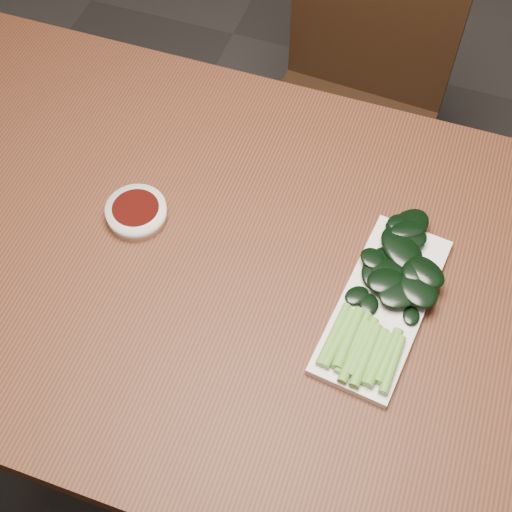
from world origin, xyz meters
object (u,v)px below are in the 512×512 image
Objects in this scene: table at (258,291)px; chair_far at (351,105)px; serving_plate at (383,305)px; sauce_bowl at (137,212)px; gai_lan at (390,289)px.

chair_far reaches higher than table.
serving_plate is (0.20, -0.00, 0.08)m from table.
sauce_bowl is (-0.22, -0.62, 0.28)m from chair_far.
serving_plate is 0.03m from gai_lan.
gai_lan reaches higher than sauce_bowl.
sauce_bowl is at bearing 175.81° from serving_plate.
chair_far is at bearing 107.20° from gai_lan.
sauce_bowl reaches higher than serving_plate.
chair_far is 2.68× the size of gai_lan.
table is 0.68m from chair_far.
sauce_bowl reaches higher than table.
sauce_bowl is 0.41m from serving_plate.
table is 0.22m from gai_lan.
gai_lan is at bearing 3.98° from table.
sauce_bowl is 0.29× the size of gai_lan.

